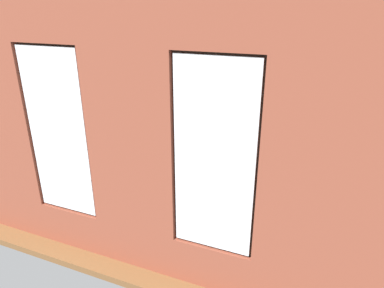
% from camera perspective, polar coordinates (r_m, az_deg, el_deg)
% --- Properties ---
extents(ground_plane, '(7.03, 5.99, 0.10)m').
position_cam_1_polar(ground_plane, '(7.02, 2.22, -6.31)').
color(ground_plane, brown).
extents(brick_wall_with_windows, '(6.43, 0.30, 3.50)m').
position_cam_1_polar(brick_wall_with_windows, '(4.12, -10.19, -0.27)').
color(brick_wall_with_windows, brown).
rests_on(brick_wall_with_windows, ground_plane).
extents(white_wall_right, '(0.10, 4.99, 3.50)m').
position_cam_1_polar(white_wall_right, '(7.85, -20.65, 9.42)').
color(white_wall_right, silver).
rests_on(white_wall_right, ground_plane).
extents(couch_by_window, '(1.73, 0.87, 0.80)m').
position_cam_1_polar(couch_by_window, '(5.36, -7.13, -11.56)').
color(couch_by_window, black).
rests_on(couch_by_window, ground_plane).
extents(couch_left, '(0.97, 2.12, 0.80)m').
position_cam_1_polar(couch_left, '(6.49, 23.61, -7.04)').
color(couch_left, black).
rests_on(couch_left, ground_plane).
extents(coffee_table, '(1.31, 0.86, 0.41)m').
position_cam_1_polar(coffee_table, '(6.74, -1.97, -3.66)').
color(coffee_table, tan).
rests_on(coffee_table, ground_plane).
extents(cup_ceramic, '(0.08, 0.08, 0.09)m').
position_cam_1_polar(cup_ceramic, '(6.75, -5.47, -2.81)').
color(cup_ceramic, '#B23D38').
rests_on(cup_ceramic, coffee_table).
extents(candle_jar, '(0.08, 0.08, 0.13)m').
position_cam_1_polar(candle_jar, '(6.84, -2.86, -2.23)').
color(candle_jar, '#B7333D').
rests_on(candle_jar, coffee_table).
extents(table_plant_small, '(0.16, 0.16, 0.26)m').
position_cam_1_polar(table_plant_small, '(6.51, -1.68, -2.76)').
color(table_plant_small, gray).
rests_on(table_plant_small, coffee_table).
extents(remote_silver, '(0.17, 0.12, 0.02)m').
position_cam_1_polar(remote_silver, '(6.71, 1.35, -3.20)').
color(remote_silver, '#B2B2B7').
rests_on(remote_silver, coffee_table).
extents(remote_black, '(0.13, 0.17, 0.02)m').
position_cam_1_polar(remote_black, '(6.71, -1.98, -3.20)').
color(remote_black, black).
rests_on(remote_black, coffee_table).
extents(media_console, '(1.30, 0.42, 0.53)m').
position_cam_1_polar(media_console, '(7.89, -18.93, -1.68)').
color(media_console, black).
rests_on(media_console, ground_plane).
extents(tv_flatscreen, '(1.05, 0.20, 0.73)m').
position_cam_1_polar(tv_flatscreen, '(7.67, -19.50, 2.68)').
color(tv_flatscreen, black).
rests_on(tv_flatscreen, media_console).
extents(papasan_chair, '(1.12, 1.12, 0.70)m').
position_cam_1_polar(papasan_chair, '(8.46, 5.93, 2.35)').
color(papasan_chair, olive).
rests_on(papasan_chair, ground_plane).
extents(potted_plant_between_couches, '(1.01, 1.00, 1.43)m').
position_cam_1_polar(potted_plant_between_couches, '(4.76, 7.40, -11.03)').
color(potted_plant_between_couches, brown).
rests_on(potted_plant_between_couches, ground_plane).
extents(potted_plant_mid_room_small, '(0.30, 0.30, 0.58)m').
position_cam_1_polar(potted_plant_mid_room_small, '(7.17, 12.36, -2.16)').
color(potted_plant_mid_room_small, gray).
rests_on(potted_plant_mid_room_small, ground_plane).
extents(potted_plant_near_tv, '(1.06, 1.00, 1.51)m').
position_cam_1_polar(potted_plant_near_tv, '(6.66, -21.75, -2.52)').
color(potted_plant_near_tv, brown).
rests_on(potted_plant_near_tv, ground_plane).
extents(potted_plant_beside_window_right, '(0.58, 0.58, 0.88)m').
position_cam_1_polar(potted_plant_beside_window_right, '(6.14, -22.19, -5.94)').
color(potted_plant_beside_window_right, '#47423D').
rests_on(potted_plant_beside_window_right, ground_plane).
extents(potted_plant_corner_far_left, '(0.99, 1.15, 1.38)m').
position_cam_1_polar(potted_plant_corner_far_left, '(4.48, 26.42, -13.00)').
color(potted_plant_corner_far_left, brown).
rests_on(potted_plant_corner_far_left, ground_plane).
extents(potted_plant_by_left_couch, '(0.38, 0.38, 0.54)m').
position_cam_1_polar(potted_plant_by_left_couch, '(7.82, 20.82, -1.43)').
color(potted_plant_by_left_couch, '#9E5638').
rests_on(potted_plant_by_left_couch, ground_plane).
extents(potted_plant_corner_near_left, '(0.84, 0.80, 1.25)m').
position_cam_1_polar(potted_plant_corner_near_left, '(8.22, 25.19, 1.99)').
color(potted_plant_corner_near_left, '#9E5638').
rests_on(potted_plant_corner_near_left, ground_plane).
extents(potted_plant_foreground_right, '(0.84, 0.91, 1.35)m').
position_cam_1_polar(potted_plant_foreground_right, '(9.37, -8.33, 7.03)').
color(potted_plant_foreground_right, '#9E5638').
rests_on(potted_plant_foreground_right, ground_plane).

